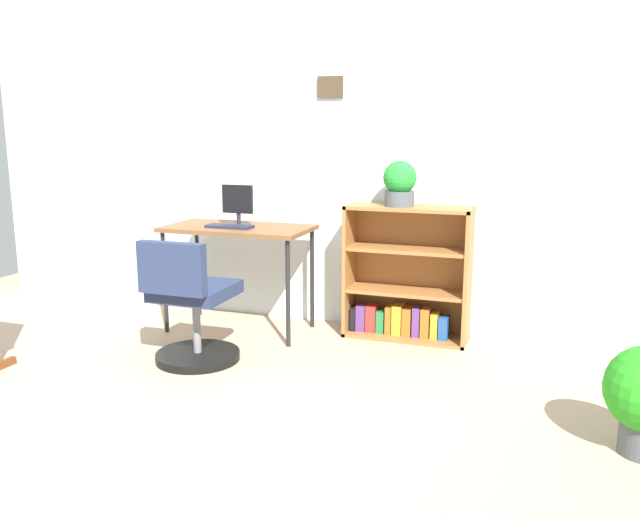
% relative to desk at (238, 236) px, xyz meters
% --- Properties ---
extents(ground_plane, '(6.24, 6.24, 0.00)m').
position_rel_desk_xyz_m(ground_plane, '(0.22, -1.71, -0.68)').
color(ground_plane, tan).
extents(wall_back, '(5.20, 0.12, 2.50)m').
position_rel_desk_xyz_m(wall_back, '(0.22, 0.44, 0.57)').
color(wall_back, silver).
rests_on(wall_back, ground_plane).
extents(desk, '(1.01, 0.54, 0.75)m').
position_rel_desk_xyz_m(desk, '(0.00, 0.00, 0.00)').
color(desk, brown).
rests_on(desk, ground_plane).
extents(monitor, '(0.23, 0.17, 0.28)m').
position_rel_desk_xyz_m(monitor, '(-0.02, 0.04, 0.20)').
color(monitor, '#262628').
rests_on(monitor, desk).
extents(keyboard, '(0.32, 0.12, 0.02)m').
position_rel_desk_xyz_m(keyboard, '(-0.02, -0.08, 0.08)').
color(keyboard, '#1F2134').
rests_on(keyboard, desk).
extents(office_chair, '(0.52, 0.55, 0.79)m').
position_rel_desk_xyz_m(office_chair, '(0.03, -0.71, -0.34)').
color(office_chair, black).
rests_on(office_chair, ground_plane).
extents(bookshelf_low, '(0.84, 0.30, 0.91)m').
position_rel_desk_xyz_m(bookshelf_low, '(1.15, 0.25, -0.29)').
color(bookshelf_low, '#986232').
rests_on(bookshelf_low, ground_plane).
extents(potted_plant_on_shelf, '(0.22, 0.22, 0.30)m').
position_rel_desk_xyz_m(potted_plant_on_shelf, '(1.09, 0.19, 0.38)').
color(potted_plant_on_shelf, '#474C51').
rests_on(potted_plant_on_shelf, bookshelf_low).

